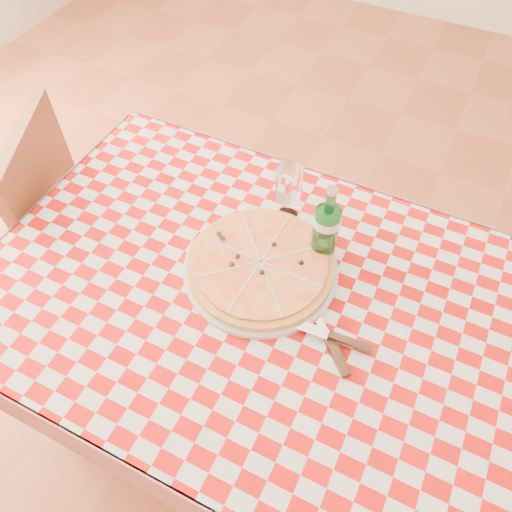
% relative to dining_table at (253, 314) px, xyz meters
% --- Properties ---
extents(dining_table, '(1.20, 0.80, 0.75)m').
position_rel_dining_table_xyz_m(dining_table, '(0.00, 0.00, 0.00)').
color(dining_table, brown).
rests_on(dining_table, ground).
extents(tablecloth, '(1.30, 0.90, 0.01)m').
position_rel_dining_table_xyz_m(tablecloth, '(0.00, 0.00, 0.09)').
color(tablecloth, '#A00C09').
rests_on(tablecloth, dining_table).
extents(chair_far, '(0.53, 0.53, 0.89)m').
position_rel_dining_table_xyz_m(chair_far, '(-0.84, 0.06, -0.15)').
color(chair_far, brown).
rests_on(chair_far, ground).
extents(pizza_plate, '(0.39, 0.39, 0.05)m').
position_rel_dining_table_xyz_m(pizza_plate, '(-0.01, 0.07, 0.12)').
color(pizza_plate, gold).
rests_on(pizza_plate, tablecloth).
extents(water_bottle, '(0.07, 0.07, 0.23)m').
position_rel_dining_table_xyz_m(water_bottle, '(0.10, 0.18, 0.21)').
color(water_bottle, '#196627').
rests_on(water_bottle, tablecloth).
extents(wine_glass, '(0.07, 0.07, 0.17)m').
position_rel_dining_table_xyz_m(wine_glass, '(-0.02, 0.25, 0.18)').
color(wine_glass, white).
rests_on(wine_glass, tablecloth).
extents(cutlery, '(0.30, 0.27, 0.03)m').
position_rel_dining_table_xyz_m(cutlery, '(0.20, -0.04, 0.11)').
color(cutlery, silver).
rests_on(cutlery, tablecloth).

